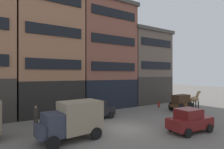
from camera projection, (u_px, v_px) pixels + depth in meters
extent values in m
plane|color=slate|center=(125.00, 129.00, 14.89)|extent=(120.00, 120.00, 0.00)
cube|color=black|center=(48.00, 96.00, 21.46)|extent=(6.90, 6.00, 3.83)
cube|color=#9E6B4C|center=(48.00, 21.00, 21.45)|extent=(6.90, 6.00, 14.12)
cube|color=black|center=(55.00, 64.00, 18.89)|extent=(5.80, 0.12, 1.10)
cube|color=black|center=(55.00, 31.00, 18.89)|extent=(5.80, 0.12, 1.10)
cube|color=black|center=(103.00, 93.00, 25.56)|extent=(7.84, 6.00, 3.81)
cube|color=brown|center=(103.00, 43.00, 25.56)|extent=(7.84, 6.00, 10.24)
cube|color=#47423D|center=(103.00, 6.00, 25.55)|extent=(8.34, 6.50, 0.50)
cube|color=black|center=(115.00, 67.00, 23.00)|extent=(6.58, 0.12, 1.10)
cube|color=black|center=(115.00, 40.00, 22.99)|extent=(6.58, 0.12, 1.10)
cube|color=black|center=(115.00, 13.00, 22.99)|extent=(6.58, 0.12, 1.10)
cube|color=#38332D|center=(143.00, 89.00, 29.78)|extent=(7.35, 6.00, 4.15)
cube|color=#66564C|center=(143.00, 56.00, 29.78)|extent=(7.35, 6.00, 6.91)
cube|color=#47423D|center=(143.00, 34.00, 29.78)|extent=(7.85, 6.50, 0.50)
cube|color=black|center=(157.00, 65.00, 27.22)|extent=(6.17, 0.12, 1.10)
cube|color=black|center=(157.00, 43.00, 27.22)|extent=(6.17, 0.12, 1.10)
cube|color=brown|center=(181.00, 105.00, 22.23)|extent=(2.70, 1.30, 0.36)
cube|color=#3D2819|center=(181.00, 99.00, 22.23)|extent=(2.30, 1.11, 1.10)
cube|color=brown|center=(187.00, 101.00, 22.86)|extent=(0.40, 1.04, 0.50)
cylinder|color=black|center=(181.00, 105.00, 23.32)|extent=(1.10, 0.08, 1.10)
cylinder|color=black|center=(191.00, 107.00, 22.13)|extent=(1.10, 0.08, 1.10)
cylinder|color=black|center=(171.00, 106.00, 22.33)|extent=(1.10, 0.08, 1.10)
cylinder|color=black|center=(181.00, 108.00, 21.14)|extent=(1.10, 0.08, 1.10)
ellipsoid|color=#937047|center=(195.00, 99.00, 23.81)|extent=(1.70, 0.60, 0.70)
cylinder|color=#937047|center=(198.00, 94.00, 24.21)|extent=(0.66, 0.32, 0.76)
ellipsoid|color=#937047|center=(200.00, 92.00, 24.43)|extent=(0.56, 0.24, 0.30)
cylinder|color=#937047|center=(191.00, 101.00, 23.37)|extent=(0.27, 0.10, 0.65)
cylinder|color=black|center=(196.00, 104.00, 24.27)|extent=(0.14, 0.14, 0.95)
cylinder|color=black|center=(198.00, 105.00, 23.96)|extent=(0.14, 0.14, 0.95)
cylinder|color=black|center=(191.00, 105.00, 23.66)|extent=(0.14, 0.14, 0.95)
cylinder|color=black|center=(194.00, 105.00, 23.36)|extent=(0.14, 0.14, 0.95)
cube|color=#333847|center=(55.00, 124.00, 11.65)|extent=(1.52, 1.80, 1.50)
cube|color=#333847|center=(44.00, 131.00, 11.22)|extent=(1.01, 1.51, 0.80)
cube|color=gray|center=(80.00, 116.00, 12.74)|extent=(2.93, 2.10, 2.10)
cube|color=silver|center=(48.00, 122.00, 11.37)|extent=(0.29, 1.37, 0.64)
cylinder|color=black|center=(53.00, 144.00, 10.62)|extent=(0.85, 0.28, 0.84)
cylinder|color=black|center=(43.00, 135.00, 12.13)|extent=(0.85, 0.28, 0.84)
cylinder|color=black|center=(96.00, 133.00, 12.44)|extent=(0.85, 0.28, 0.84)
cylinder|color=black|center=(83.00, 127.00, 13.95)|extent=(0.85, 0.28, 0.84)
cube|color=maroon|center=(190.00, 123.00, 14.09)|extent=(3.83, 1.94, 0.80)
cube|color=maroon|center=(189.00, 113.00, 14.02)|extent=(1.93, 1.60, 0.70)
cube|color=silver|center=(196.00, 114.00, 14.41)|extent=(0.46, 1.34, 0.56)
cylinder|color=black|center=(191.00, 123.00, 15.39)|extent=(0.67, 0.24, 0.66)
cylinder|color=black|center=(210.00, 128.00, 13.90)|extent=(0.67, 0.24, 0.66)
cylinder|color=black|center=(171.00, 127.00, 14.27)|extent=(0.67, 0.24, 0.66)
cylinder|color=black|center=(188.00, 133.00, 12.78)|extent=(0.67, 0.24, 0.66)
cube|color=black|center=(97.00, 112.00, 18.28)|extent=(3.84, 1.95, 0.80)
cube|color=black|center=(96.00, 104.00, 18.19)|extent=(1.93, 1.61, 0.70)
cube|color=silver|center=(102.00, 105.00, 18.72)|extent=(0.46, 1.34, 0.56)
cylinder|color=black|center=(102.00, 113.00, 19.69)|extent=(0.67, 0.24, 0.66)
cylinder|color=black|center=(111.00, 115.00, 18.38)|extent=(0.67, 0.24, 0.66)
cylinder|color=black|center=(82.00, 116.00, 18.19)|extent=(0.67, 0.24, 0.66)
cylinder|color=black|center=(91.00, 119.00, 16.88)|extent=(0.67, 0.24, 0.66)
cylinder|color=#38332D|center=(35.00, 121.00, 15.91)|extent=(0.16, 0.16, 0.85)
cylinder|color=#38332D|center=(37.00, 120.00, 16.02)|extent=(0.16, 0.16, 0.85)
cylinder|color=#38332D|center=(36.00, 112.00, 15.96)|extent=(0.42, 0.42, 0.62)
sphere|color=tan|center=(36.00, 107.00, 15.96)|extent=(0.22, 0.22, 0.22)
cylinder|color=#38332D|center=(36.00, 106.00, 15.96)|extent=(0.28, 0.28, 0.02)
cylinder|color=#38332D|center=(36.00, 105.00, 15.96)|extent=(0.18, 0.18, 0.09)
cylinder|color=maroon|center=(159.00, 105.00, 24.68)|extent=(0.24, 0.24, 0.70)
sphere|color=maroon|center=(159.00, 102.00, 24.68)|extent=(0.22, 0.22, 0.22)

